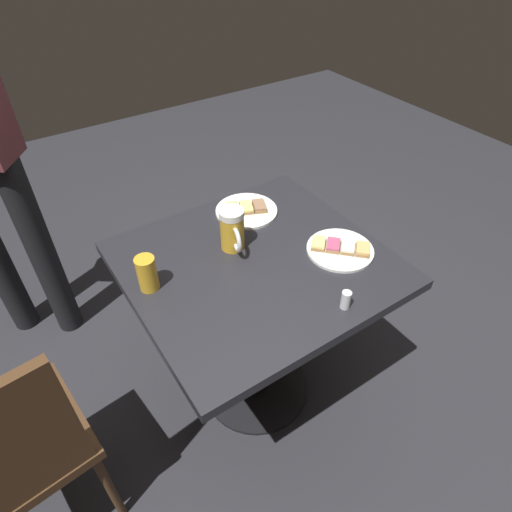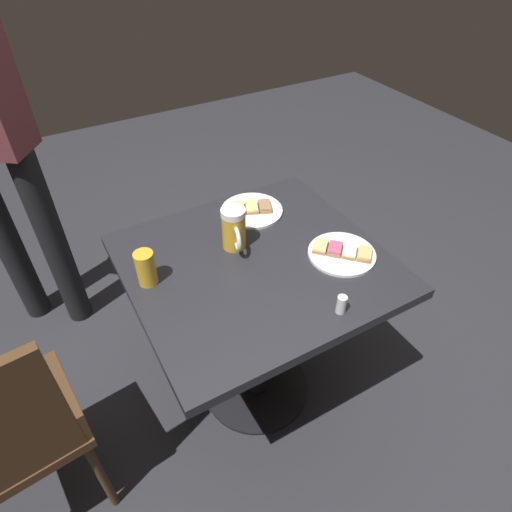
{
  "view_description": "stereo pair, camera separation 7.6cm",
  "coord_description": "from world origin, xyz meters",
  "px_view_note": "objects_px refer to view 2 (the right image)",
  "views": [
    {
      "loc": [
        0.88,
        -0.58,
        1.65
      ],
      "look_at": [
        0.0,
        0.0,
        0.75
      ],
      "focal_mm": 30.55,
      "sensor_mm": 36.0,
      "label": 1
    },
    {
      "loc": [
        0.92,
        -0.52,
        1.65
      ],
      "look_at": [
        0.0,
        0.0,
        0.75
      ],
      "focal_mm": 30.55,
      "sensor_mm": 36.0,
      "label": 2
    }
  ],
  "objects_px": {
    "beer_glass_small": "(146,268)",
    "salt_shaker": "(341,304)",
    "plate_far": "(252,210)",
    "plate_near": "(342,253)",
    "beer_mug": "(234,229)",
    "cafe_chair": "(7,436)"
  },
  "relations": [
    {
      "from": "plate_near",
      "to": "beer_glass_small",
      "type": "bearing_deg",
      "value": -107.85
    },
    {
      "from": "plate_near",
      "to": "cafe_chair",
      "type": "height_order",
      "value": "cafe_chair"
    },
    {
      "from": "beer_glass_small",
      "to": "beer_mug",
      "type": "bearing_deg",
      "value": 93.88
    },
    {
      "from": "plate_near",
      "to": "plate_far",
      "type": "relative_size",
      "value": 0.97
    },
    {
      "from": "plate_far",
      "to": "salt_shaker",
      "type": "relative_size",
      "value": 3.9
    },
    {
      "from": "beer_glass_small",
      "to": "cafe_chair",
      "type": "relative_size",
      "value": 0.13
    },
    {
      "from": "beer_mug",
      "to": "beer_glass_small",
      "type": "bearing_deg",
      "value": -86.12
    },
    {
      "from": "plate_far",
      "to": "salt_shaker",
      "type": "bearing_deg",
      "value": -2.26
    },
    {
      "from": "beer_mug",
      "to": "salt_shaker",
      "type": "distance_m",
      "value": 0.43
    },
    {
      "from": "plate_near",
      "to": "salt_shaker",
      "type": "bearing_deg",
      "value": -39.0
    },
    {
      "from": "plate_near",
      "to": "salt_shaker",
      "type": "xyz_separation_m",
      "value": [
        0.19,
        -0.16,
        0.02
      ]
    },
    {
      "from": "plate_near",
      "to": "beer_glass_small",
      "type": "height_order",
      "value": "beer_glass_small"
    },
    {
      "from": "plate_near",
      "to": "cafe_chair",
      "type": "xyz_separation_m",
      "value": [
        -0.03,
        -1.08,
        -0.22
      ]
    },
    {
      "from": "beer_glass_small",
      "to": "salt_shaker",
      "type": "xyz_separation_m",
      "value": [
        0.39,
        0.43,
        -0.03
      ]
    },
    {
      "from": "plate_near",
      "to": "beer_glass_small",
      "type": "relative_size",
      "value": 1.95
    },
    {
      "from": "plate_far",
      "to": "beer_mug",
      "type": "height_order",
      "value": "beer_mug"
    },
    {
      "from": "cafe_chair",
      "to": "beer_mug",
      "type": "bearing_deg",
      "value": 6.24
    },
    {
      "from": "plate_far",
      "to": "beer_glass_small",
      "type": "distance_m",
      "value": 0.49
    },
    {
      "from": "beer_glass_small",
      "to": "salt_shaker",
      "type": "bearing_deg",
      "value": 48.37
    },
    {
      "from": "plate_far",
      "to": "beer_glass_small",
      "type": "height_order",
      "value": "beer_glass_small"
    },
    {
      "from": "plate_near",
      "to": "plate_far",
      "type": "bearing_deg",
      "value": -159.36
    },
    {
      "from": "cafe_chair",
      "to": "plate_far",
      "type": "bearing_deg",
      "value": 12.72
    }
  ]
}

